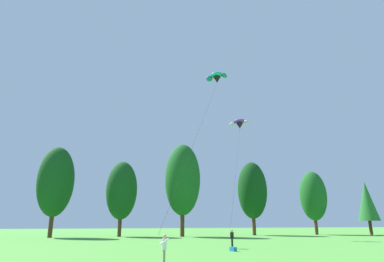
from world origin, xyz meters
name	(u,v)px	position (x,y,z in m)	size (l,w,h in m)	color
treeline_tree_c	(56,181)	(-15.83, 54.07, 8.51)	(5.59, 5.59, 14.05)	#472D19
treeline_tree_d	(122,190)	(-5.49, 55.05, 7.41)	(5.11, 5.11, 12.25)	#472D19
treeline_tree_e	(183,179)	(4.46, 52.73, 9.24)	(5.92, 5.92, 15.27)	#472D19
treeline_tree_f	(252,190)	(18.15, 55.33, 7.95)	(5.35, 5.35, 13.13)	#472D19
treeline_tree_g	(313,196)	(30.51, 55.07, 7.11)	(4.97, 4.97, 11.75)	#472D19
treeline_tree_h	(367,201)	(39.24, 51.41, 6.00)	(3.71, 3.71, 9.59)	#472D19
kite_flyer_near	(164,247)	(-3.59, 18.09, 1.00)	(0.58, 0.62, 1.69)	gray
kite_flyer_mid	(232,237)	(4.19, 28.40, 0.99)	(0.48, 0.58, 1.69)	black
parafoil_kite_high_teal	(217,77)	(5.04, 34.53, 19.84)	(10.33, 17.71, 18.88)	teal
parafoil_kite_mid_purple	(239,123)	(12.11, 45.21, 17.42)	(9.63, 18.18, 17.02)	purple
picnic_cooler	(233,249)	(3.35, 25.90, 0.17)	(0.52, 0.36, 0.34)	#1E70B7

